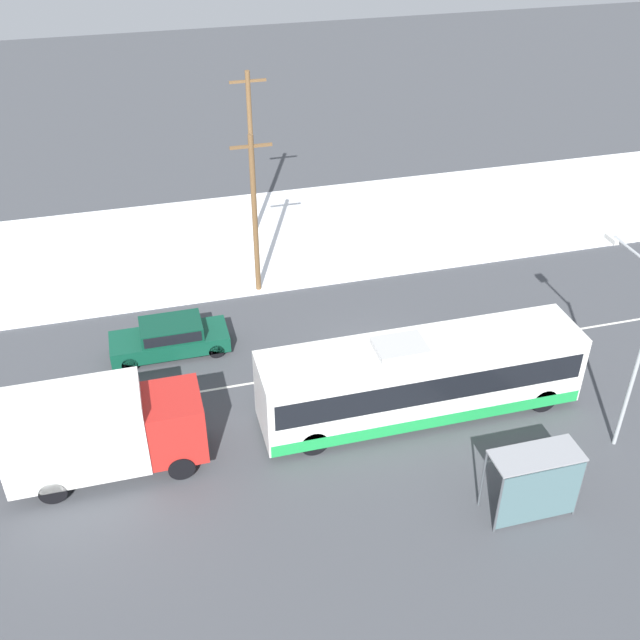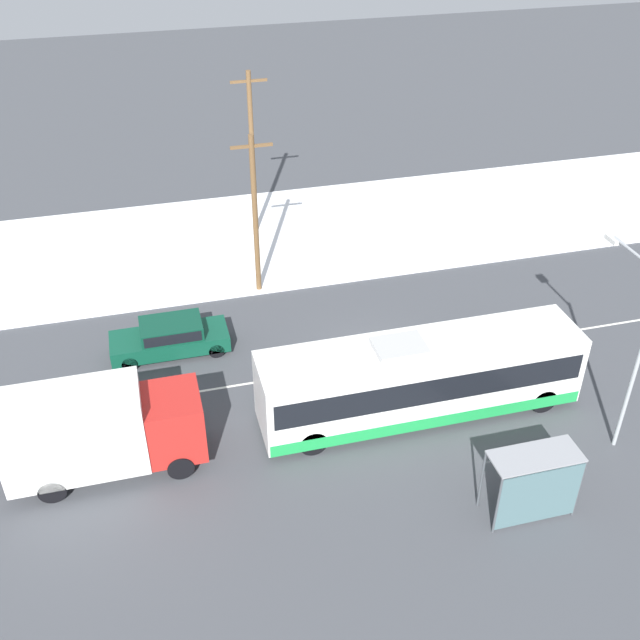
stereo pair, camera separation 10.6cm
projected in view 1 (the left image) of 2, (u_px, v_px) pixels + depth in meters
ground_plane at (377, 363)px, 30.46m from camera, size 120.00×120.00×0.00m
snow_lot at (306, 232)px, 39.89m from camera, size 80.00×10.88×0.12m
lane_marking_center at (377, 363)px, 30.46m from camera, size 60.00×0.12×0.00m
city_bus at (421, 378)px, 27.09m from camera, size 11.81×2.57×3.25m
box_truck at (99, 430)px, 24.48m from camera, size 6.44×2.30×3.28m
sedan_car at (170, 336)px, 30.61m from camera, size 4.78×1.80×1.46m
pedestrian_at_stop at (512, 469)px, 24.01m from camera, size 0.63×0.28×1.75m
bus_shelter at (538, 478)px, 22.85m from camera, size 2.83×1.20×2.40m
streetlamp at (633, 329)px, 24.50m from camera, size 0.36×2.96×7.07m
utility_pole_roadside at (255, 214)px, 32.86m from camera, size 1.80×0.24×7.58m
utility_pole_snowlot at (252, 152)px, 37.67m from camera, size 1.80×0.24×8.49m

